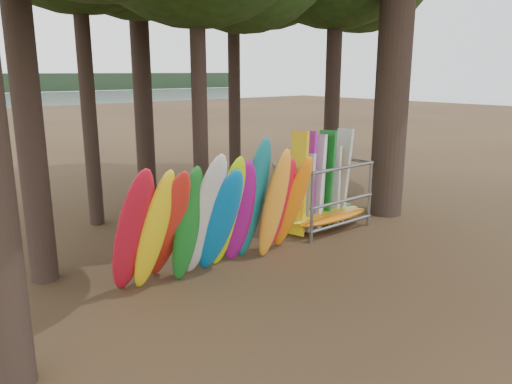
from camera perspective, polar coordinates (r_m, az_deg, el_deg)
ground at (r=12.38m, az=4.86°, el=-7.51°), size 120.00×120.00×0.00m
kayak_row at (r=11.01m, az=-3.84°, el=-2.73°), size 5.00×2.15×3.18m
storage_rack at (r=14.52m, az=7.50°, el=-0.48°), size 3.04×1.56×2.91m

